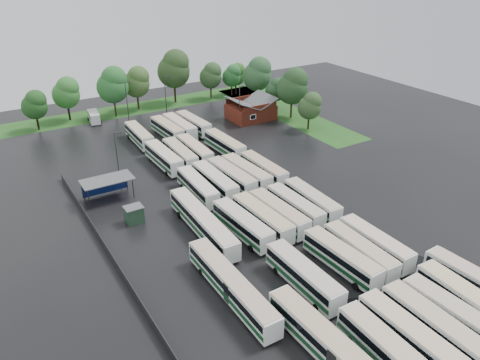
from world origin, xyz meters
TOP-DOWN VIEW (x-y plane):
  - ground at (0.00, 0.00)m, footprint 160.00×160.00m
  - brick_building at (24.00, 42.77)m, footprint 10.07×8.60m
  - wash_shed at (-17.20, 22.02)m, footprint 8.20×4.20m
  - utility_hut at (-16.20, 12.60)m, footprint 2.70×2.20m
  - grass_strip_north at (2.00, 64.80)m, footprint 80.00×10.00m
  - grass_strip_east at (34.00, 42.80)m, footprint 10.00×50.00m
  - west_fence at (-22.20, 8.00)m, footprint 0.10×50.00m
  - bus_r0c0 at (-4.54, -26.07)m, footprint 2.90×12.05m
  - bus_r0c1 at (-1.21, -25.81)m, footprint 2.59×12.02m
  - bus_r0c2 at (2.04, -26.25)m, footprint 2.71×12.28m
  - bus_r0c3 at (5.24, -26.18)m, footprint 2.89×11.81m
  - bus_r0c4 at (8.33, -25.71)m, footprint 3.05×12.35m
  - bus_r1c0 at (-4.22, -12.62)m, footprint 2.62×12.22m
  - bus_r1c2 at (2.14, -12.31)m, footprint 2.99×11.94m
  - bus_r1c3 at (5.13, -12.43)m, footprint 2.74×11.73m
  - bus_r1c4 at (8.25, -12.15)m, footprint 2.51×11.59m
  - bus_r2c0 at (-4.36, 1.02)m, footprint 3.12×12.16m
  - bus_r2c1 at (-1.10, 0.89)m, footprint 2.98×12.26m
  - bus_r2c2 at (1.82, 0.86)m, footprint 2.92×12.05m
  - bus_r2c3 at (5.21, 1.31)m, footprint 2.61×11.58m
  - bus_r2c4 at (8.46, 1.32)m, footprint 2.89×11.84m
  - bus_r3c0 at (-4.54, 14.66)m, footprint 3.03×11.86m
  - bus_r3c1 at (-1.20, 14.89)m, footprint 2.67×12.14m
  - bus_r3c2 at (2.08, 15.00)m, footprint 3.09×12.24m
  - bus_r3c3 at (5.07, 14.93)m, footprint 3.17×12.18m
  - bus_r3c4 at (8.55, 14.73)m, footprint 2.62×11.73m
  - bus_r4c0 at (-4.57, 28.47)m, footprint 2.76×12.26m
  - bus_r4c1 at (-1.23, 28.43)m, footprint 2.89×11.83m
  - bus_r4c2 at (1.96, 28.64)m, footprint 2.80×11.89m
  - bus_r4c4 at (8.34, 28.08)m, footprint 2.84×12.12m
  - bus_r5c0 at (-4.30, 41.85)m, footprint 2.90×11.83m
  - bus_r5c2 at (2.18, 42.21)m, footprint 2.90×11.81m
  - bus_r5c3 at (5.02, 42.02)m, footprint 2.80×12.29m
  - bus_r5c4 at (8.48, 42.31)m, footprint 3.13×12.06m
  - artic_bus_west_a at (-8.99, -23.33)m, footprint 2.96×18.24m
  - artic_bus_west_b at (-8.91, 4.45)m, footprint 3.15×18.07m
  - artic_bus_west_c at (-12.46, -9.56)m, footprint 2.60×17.48m
  - minibus at (-8.59, 59.99)m, footprint 2.86×5.97m
  - tree_north_0 at (-20.55, 61.40)m, footprint 5.55×5.55m
  - tree_north_1 at (-12.89, 64.54)m, footprint 6.30×6.30m
  - tree_north_2 at (-2.79, 61.22)m, footprint 7.41×7.41m
  - tree_north_3 at (4.03, 63.97)m, footprint 6.59×6.59m
  - tree_north_4 at (14.41, 64.24)m, footprint 8.37×8.37m
  - tree_north_5 at (24.12, 62.50)m, footprint 5.91×5.91m
  - tree_north_6 at (30.38, 62.03)m, footprint 5.18×5.18m
  - tree_east_0 at (31.30, 29.87)m, footprint 5.20×5.20m
  - tree_east_1 at (32.82, 38.22)m, footprint 7.35×7.35m
  - tree_east_2 at (32.89, 44.95)m, footprint 5.03×5.03m
  - tree_east_3 at (32.15, 52.19)m, footprint 7.36×7.36m
  - tree_east_4 at (32.02, 62.55)m, footprint 5.22×5.20m
  - lamp_post_ne at (19.37, 40.14)m, footprint 1.43×0.28m
  - lamp_post_nw at (-14.32, 24.01)m, footprint 1.57×0.30m
  - lamp_post_back_w at (-1.88, 54.59)m, footprint 1.51×0.29m
  - lamp_post_back_e at (7.08, 53.31)m, footprint 1.57×0.31m
  - puddle_0 at (-1.22, -19.04)m, footprint 4.21×4.21m
  - puddle_1 at (10.14, -21.56)m, footprint 3.19×3.19m
  - puddle_2 at (-9.36, 0.90)m, footprint 5.40×5.40m
  - puddle_3 at (3.48, -0.25)m, footprint 4.37×4.37m
  - puddle_4 at (11.88, -16.47)m, footprint 3.21×3.21m

SIDE VIEW (x-z plane):
  - ground at x=0.00m, z-range 0.00..0.00m
  - puddle_0 at x=-1.22m, z-range 0.00..0.01m
  - puddle_1 at x=10.14m, z-range 0.00..0.01m
  - puddle_2 at x=-9.36m, z-range 0.00..0.01m
  - puddle_3 at x=3.48m, z-range 0.00..0.01m
  - puddle_4 at x=11.88m, z-range 0.00..0.01m
  - grass_strip_north at x=2.00m, z-range 0.00..0.01m
  - grass_strip_east at x=34.00m, z-range 0.00..0.01m
  - west_fence at x=-22.20m, z-range 0.00..1.20m
  - utility_hut at x=-16.20m, z-range 0.01..2.63m
  - minibus at x=-8.59m, z-range 0.14..2.64m
  - bus_r2c3 at x=5.21m, z-range 0.16..3.38m
  - bus_r1c4 at x=8.25m, z-range 0.16..3.38m
  - bus_r1c3 at x=5.13m, z-range 0.16..3.41m
  - bus_r3c4 at x=8.55m, z-range 0.16..3.42m
  - bus_r5c2 at x=2.18m, z-range 0.16..3.43m
  - bus_r0c3 at x=5.24m, z-range 0.16..3.43m
  - artic_bus_west_c at x=-12.46m, z-range 0.18..3.42m
  - bus_r4c1 at x=-1.23m, z-range 0.16..3.43m
  - bus_r5c0 at x=-4.30m, z-range 0.16..3.43m
  - bus_r3c0 at x=-4.54m, z-range 0.16..3.44m
  - bus_r2c4 at x=8.46m, z-range 0.16..3.44m
  - bus_r4c2 at x=1.96m, z-range 0.16..3.46m
  - bus_r1c2 at x=2.14m, z-range 0.16..3.46m
  - bus_r5c4 at x=8.48m, z-range 0.17..3.49m
  - bus_r2c2 at x=1.82m, z-range 0.17..3.50m
  - bus_r0c0 at x=-4.54m, z-range 0.17..3.50m
  - bus_r0c1 at x=-1.21m, z-range 0.17..3.51m
  - bus_r2c0 at x=-4.36m, z-range 0.17..3.52m
  - bus_r4c4 at x=8.34m, z-range 0.17..3.53m
  - bus_r3c3 at x=5.07m, z-range 0.17..3.53m
  - artic_bus_west_b at x=-8.91m, z-range 0.18..3.52m
  - bus_r3c1 at x=-1.20m, z-range 0.17..3.54m
  - bus_r3c2 at x=2.08m, z-range 0.17..3.55m
  - bus_r2c1 at x=-1.10m, z-range 0.17..3.56m
  - brick_building at x=24.00m, z-range -0.83..4.56m
  - bus_r1c0 at x=-4.22m, z-range 0.17..3.57m
  - bus_r4c0 at x=-4.57m, z-range 0.17..3.57m
  - artic_bus_west_a at x=-8.99m, z-range 0.18..3.56m
  - bus_r5c3 at x=5.02m, z-range 0.17..3.58m
  - bus_r0c4 at x=8.33m, z-range 0.17..3.58m
  - bus_r0c2 at x=2.04m, z-range 0.17..3.58m
  - wash_shed at x=-17.20m, z-range 1.20..4.78m
  - tree_east_2 at x=32.89m, z-range 1.19..9.52m
  - lamp_post_ne at x=19.37m, z-range 0.75..10.03m
  - tree_north_6 at x=30.38m, z-range 1.23..9.81m
  - tree_east_4 at x=32.02m, z-range 1.23..9.85m
  - tree_east_0 at x=31.30m, z-range 1.23..9.85m
  - lamp_post_back_w at x=-1.88m, z-range 0.79..10.62m
  - lamp_post_nw at x=-14.32m, z-range 0.82..10.98m
  - lamp_post_back_e at x=7.08m, z-range 0.82..10.99m
  - tree_north_0 at x=-20.55m, z-range 1.31..10.50m
  - tree_north_5 at x=24.12m, z-range 1.40..11.18m
  - tree_north_1 at x=-12.89m, z-range 1.49..11.93m
  - tree_north_3 at x=4.03m, z-range 1.56..12.47m
  - tree_east_1 at x=32.82m, z-range 1.75..13.93m
  - tree_east_3 at x=32.15m, z-range 1.75..13.94m
  - tree_north_2 at x=-2.79m, z-range 1.76..14.03m
  - tree_north_4 at x=14.41m, z-range 1.99..15.86m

